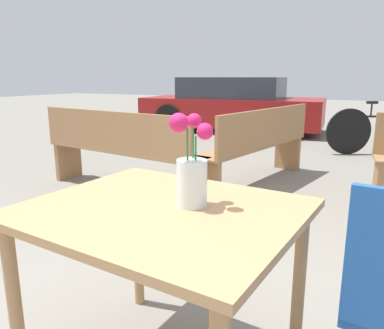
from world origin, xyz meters
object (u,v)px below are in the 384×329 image
Objects in this scene: table_front at (162,232)px; bench_near at (260,143)px; flower_vase at (192,175)px; parked_car at (232,105)px; bench_middle at (118,148)px; bicycle at (381,130)px.

bench_near is (-0.51, 2.82, -0.15)m from table_front.
parked_car reaches higher than flower_vase.
bench_near and bench_middle have the same top height.
bench_near reaches higher than table_front.
bicycle is at bearing 84.33° from flower_vase.
flower_vase reaches higher than table_front.
bench_middle is at bearing -82.11° from parked_car.
bench_middle is at bearing -141.72° from bench_near.
parked_car is (-1.87, 3.91, 0.09)m from bench_near.
bench_middle is 1.32× the size of bicycle.
table_front is at bearing -70.52° from parked_car.
parked_car reaches higher than bicycle.
bench_middle is (-1.80, 1.82, -0.36)m from flower_vase.
flower_vase is at bearing -45.34° from bench_middle.
flower_vase is 0.08× the size of parked_car.
bench_near is (-0.60, 2.76, -0.36)m from flower_vase.
flower_vase is 7.12m from parked_car.
bicycle reaches higher than table_front.
flower_vase is 0.23× the size of bicycle.
table_front is 0.24m from flower_vase.
bench_near is 4.33m from parked_car.
bicycle is 0.37× the size of parked_car.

